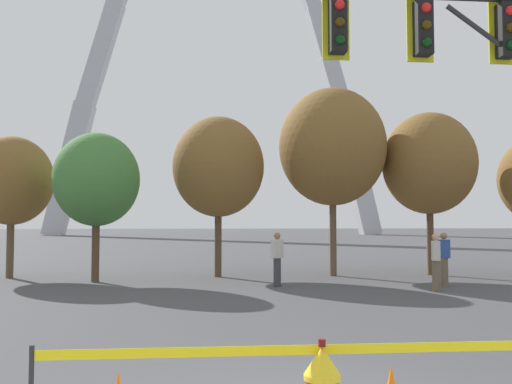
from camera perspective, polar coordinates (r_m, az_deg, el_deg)
The scene contains 11 objects.
caution_tape_barrier at distance 4.81m, azimuth 13.73°, elevation -18.27°, with size 5.74×0.04×0.97m.
traffic_signal_gantry at distance 9.68m, azimuth 23.23°, elevation 11.09°, with size 6.42×0.44×6.00m.
monument_arch at distance 74.71m, azimuth -4.19°, elevation 13.14°, with size 44.52×2.48×52.45m.
tree_far_left at distance 20.18m, azimuth -24.42°, elevation 1.09°, with size 2.76×2.76×4.82m.
tree_left_mid at distance 17.91m, azimuth -16.51°, elevation 1.25°, with size 2.71×2.71×4.75m.
tree_center_left at distance 18.83m, azimuth -4.00°, elevation 2.66°, with size 3.18×3.18×5.57m.
tree_center_right at distance 19.41m, azimuth 8.08°, elevation 4.73°, with size 3.80×3.80×6.65m.
tree_right_mid at distance 20.49m, azimuth 17.84°, elevation 2.89°, with size 3.34×3.34×5.85m.
pedestrian_walking_left at distance 15.80m, azimuth 18.50°, elevation -6.97°, with size 0.28×0.38×1.59m.
pedestrian_standing_center at distance 16.00m, azimuth 2.26°, elevation -7.07°, with size 0.39×0.37×1.59m.
pedestrian_walking_right at distance 16.95m, azimuth 19.28°, elevation -6.67°, with size 0.39×0.35×1.59m.
Camera 1 is at (-0.90, -5.42, 1.95)m, focal length 37.82 mm.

